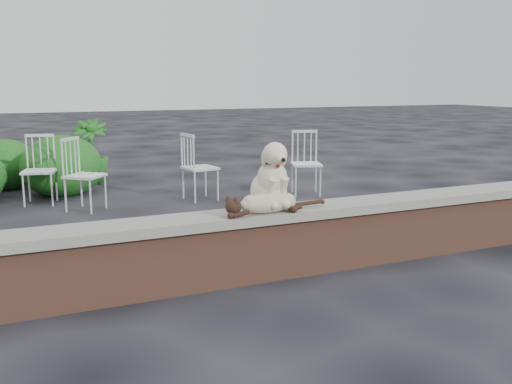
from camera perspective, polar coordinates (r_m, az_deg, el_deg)
name	(u,v)px	position (r m, az deg, el deg)	size (l,w,h in m)	color
ground	(302,271)	(5.05, 4.66, -7.90)	(60.00, 60.00, 0.00)	black
brick_wall	(303,243)	(4.98, 4.70, -5.17)	(6.00, 0.30, 0.50)	brown
capstone	(303,211)	(4.91, 4.75, -1.91)	(6.20, 0.40, 0.08)	slate
dog	(269,174)	(4.75, 1.28, 1.78)	(0.38, 0.50, 0.58)	beige
cat	(268,202)	(4.62, 1.18, -0.98)	(1.10, 0.27, 0.19)	tan
chair_b	(39,170)	(8.21, -20.98, 2.08)	(0.56, 0.56, 0.94)	white
chair_a	(85,174)	(7.61, -16.84, 1.70)	(0.56, 0.56, 0.94)	white
chair_e	(200,167)	(8.00, -5.64, 2.55)	(0.56, 0.56, 0.94)	white
chair_d	(306,163)	(8.37, 5.07, 2.93)	(0.56, 0.56, 0.94)	white
potted_plant_b	(90,151)	(9.69, -16.35, 3.94)	(0.59, 0.59, 1.05)	#184F16
shrubbery	(18,169)	(9.00, -22.82, 2.14)	(2.38, 2.03, 0.93)	#184F16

